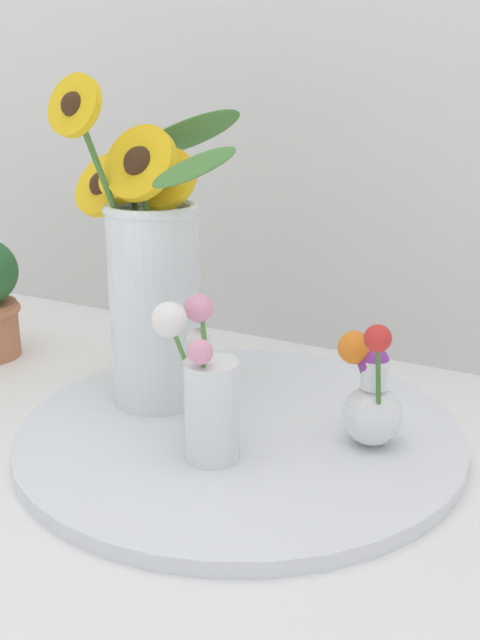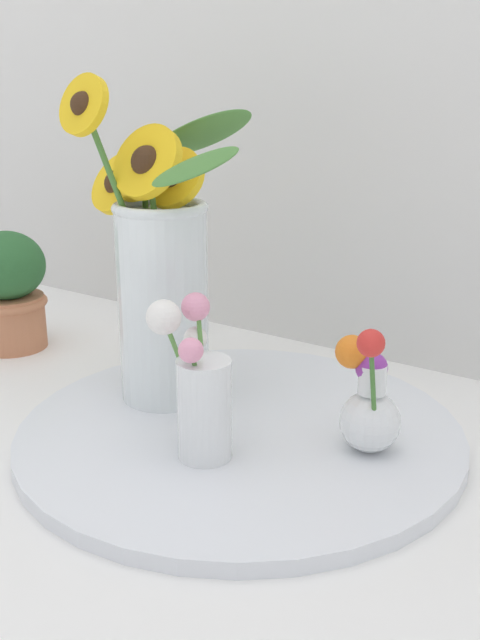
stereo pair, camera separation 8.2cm
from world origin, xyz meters
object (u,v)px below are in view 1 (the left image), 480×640
Objects in this scene: serving_tray at (240,433)px; vase_small_center at (207,390)px; mason_jar_sunflowers at (152,276)px; vase_bulb_right at (371,397)px.

vase_small_center is at bearing -88.22° from serving_tray.
vase_small_center is at bearing -36.54° from mason_jar_sunflowers.
mason_jar_sunflowers reaches higher than vase_bulb_right.
serving_tray is 1.29× the size of mason_jar_sunflowers.
vase_bulb_right is (0.14, 0.11, -0.02)m from vase_small_center.
serving_tray is at bearing 91.78° from vase_small_center.
serving_tray is 3.42× the size of vase_bulb_right.
vase_small_center reaches higher than serving_tray.
vase_small_center is 1.13× the size of vase_bulb_right.
mason_jar_sunflowers is 2.34× the size of vase_small_center.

